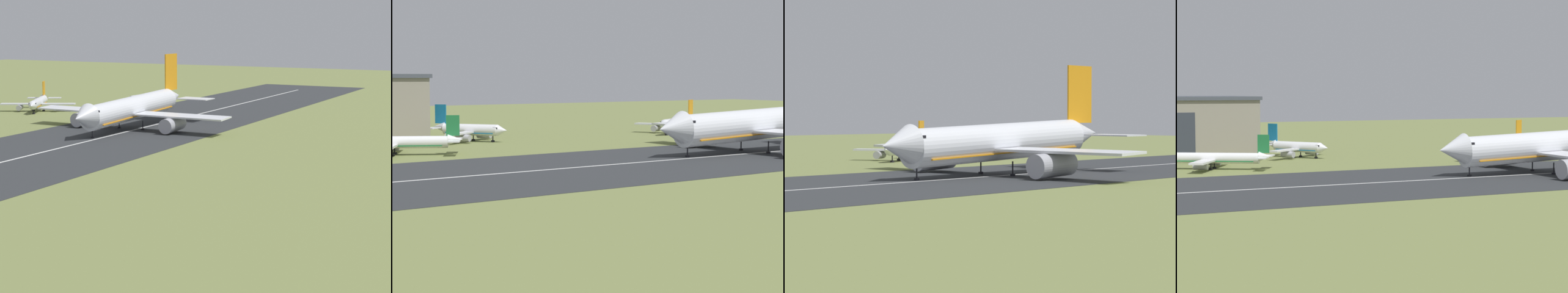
# 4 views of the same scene
# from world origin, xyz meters

# --- Properties ---
(ground_plane) EXTENTS (667.99, 667.99, 0.00)m
(ground_plane) POSITION_xyz_m (0.00, 58.90, 0.00)
(ground_plane) COLOR olive
(runway_strip) EXTENTS (427.99, 45.08, 0.06)m
(runway_strip) POSITION_xyz_m (0.00, 117.79, 0.03)
(runway_strip) COLOR #2B2D30
(runway_strip) RESTS_ON ground_plane
(runway_centreline) EXTENTS (385.19, 0.70, 0.01)m
(runway_centreline) POSITION_xyz_m (0.00, 117.79, 0.07)
(runway_centreline) COLOR silver
(runway_centreline) RESTS_ON runway_strip
(airplane_landing) EXTENTS (51.48, 56.66, 19.11)m
(airplane_landing) POSITION_xyz_m (63.32, 119.47, 5.34)
(airplane_landing) COLOR silver
(airplane_landing) RESTS_ON ground_plane
(airplane_parked_west) EXTENTS (23.24, 22.29, 8.78)m
(airplane_parked_west) POSITION_xyz_m (84.37, 167.19, 2.72)
(airplane_parked_west) COLOR silver
(airplane_parked_west) RESTS_ON ground_plane
(airplane_parked_centre) EXTENTS (25.13, 20.17, 7.66)m
(airplane_parked_centre) POSITION_xyz_m (1.33, 154.48, 2.41)
(airplane_parked_centre) COLOR white
(airplane_parked_centre) RESTS_ON ground_plane
(airplane_parked_east) EXTENTS (19.52, 19.09, 8.57)m
(airplane_parked_east) POSITION_xyz_m (27.30, 175.38, 2.66)
(airplane_parked_east) COLOR white
(airplane_parked_east) RESTS_ON ground_plane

